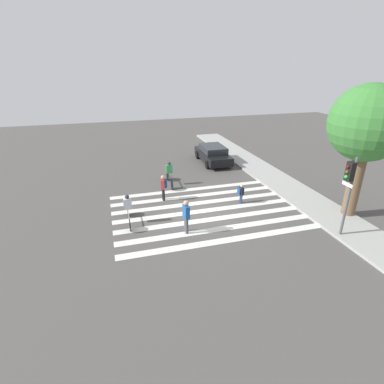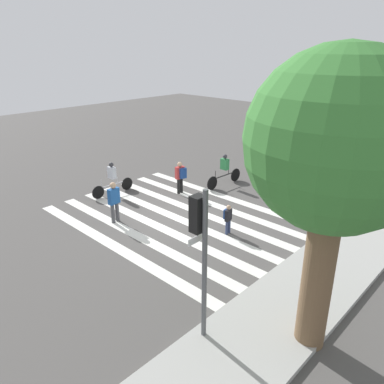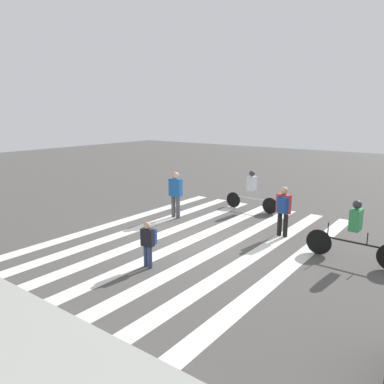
{
  "view_description": "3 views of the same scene",
  "coord_description": "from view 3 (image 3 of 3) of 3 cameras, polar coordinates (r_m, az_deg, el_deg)",
  "views": [
    {
      "loc": [
        14.09,
        -4.77,
        7.51
      ],
      "look_at": [
        -0.41,
        -0.6,
        1.04
      ],
      "focal_mm": 28.0,
      "sensor_mm": 36.0,
      "label": 1
    },
    {
      "loc": [
        9.71,
        10.03,
        6.66
      ],
      "look_at": [
        -0.71,
        0.15,
        1.0
      ],
      "focal_mm": 35.0,
      "sensor_mm": 36.0,
      "label": 2
    },
    {
      "loc": [
        -6.46,
        8.69,
        3.77
      ],
      "look_at": [
        0.51,
        -0.63,
        1.3
      ],
      "focal_mm": 35.0,
      "sensor_mm": 36.0,
      "label": 3
    }
  ],
  "objects": [
    {
      "name": "ground_plane",
      "position": [
        11.46,
        0.14,
        -7.21
      ],
      "size": [
        60.0,
        60.0,
        0.0
      ],
      "primitive_type": "plane",
      "color": "#4C4947"
    },
    {
      "name": "crosswalk_stripes",
      "position": [
        11.46,
        0.14,
        -7.19
      ],
      "size": [
        6.77,
        10.0,
        0.01
      ],
      "color": "silver",
      "rests_on": "ground_plane"
    },
    {
      "name": "pedestrian_adult_yellow_jacket",
      "position": [
        13.55,
        -2.52,
        -0.0
      ],
      "size": [
        0.49,
        0.26,
        1.69
      ],
      "rotation": [
        0.0,
        0.0,
        3.24
      ],
      "color": "#4C4C51",
      "rests_on": "ground_plane"
    },
    {
      "name": "pedestrian_adult_tall_backpack",
      "position": [
        9.33,
        -6.65,
        -7.38
      ],
      "size": [
        0.35,
        0.31,
        1.17
      ],
      "rotation": [
        0.0,
        0.0,
        0.18
      ],
      "color": "navy",
      "rests_on": "ground_plane"
    },
    {
      "name": "pedestrian_child_with_backpack",
      "position": [
        11.78,
        13.73,
        -2.37
      ],
      "size": [
        0.47,
        0.43,
        1.57
      ],
      "rotation": [
        0.0,
        0.0,
        2.88
      ],
      "color": "black",
      "rests_on": "ground_plane"
    },
    {
      "name": "cyclist_near_curb",
      "position": [
        10.36,
        23.57,
        -5.29
      ],
      "size": [
        2.47,
        0.41,
        1.63
      ],
      "rotation": [
        0.0,
        0.0,
        -0.04
      ],
      "color": "black",
      "rests_on": "ground_plane"
    },
    {
      "name": "cyclist_far_lane",
      "position": [
        14.75,
        9.05,
        0.47
      ],
      "size": [
        2.25,
        0.41,
        1.58
      ],
      "rotation": [
        0.0,
        0.0,
        -0.02
      ],
      "color": "black",
      "rests_on": "ground_plane"
    }
  ]
}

